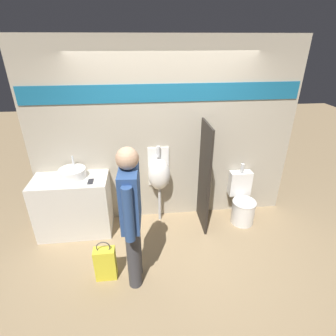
% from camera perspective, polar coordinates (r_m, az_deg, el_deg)
% --- Properties ---
extents(ground_plane, '(16.00, 16.00, 0.00)m').
position_cam_1_polar(ground_plane, '(4.02, 0.28, -14.62)').
color(ground_plane, '#997F5B').
extents(display_wall, '(3.88, 0.07, 2.70)m').
position_cam_1_polar(display_wall, '(3.85, -0.73, 6.99)').
color(display_wall, '#B2A893').
rests_on(display_wall, ground_plane).
extents(sink_counter, '(1.04, 0.53, 0.89)m').
position_cam_1_polar(sink_counter, '(4.10, -19.80, -7.76)').
color(sink_counter, silver).
rests_on(sink_counter, ground_plane).
extents(sink_basin, '(0.37, 0.37, 0.27)m').
position_cam_1_polar(sink_basin, '(3.89, -20.07, -1.05)').
color(sink_basin, white).
rests_on(sink_basin, sink_counter).
extents(cell_phone, '(0.07, 0.14, 0.01)m').
position_cam_1_polar(cell_phone, '(3.72, -16.50, -2.83)').
color(cell_phone, '#232328').
rests_on(cell_phone, sink_counter).
extents(divider_near_counter, '(0.03, 0.59, 1.63)m').
position_cam_1_polar(divider_near_counter, '(3.87, 7.88, -2.04)').
color(divider_near_counter, '#28231E').
rests_on(divider_near_counter, ground_plane).
extents(urinal_near_counter, '(0.33, 0.26, 1.24)m').
position_cam_1_polar(urinal_near_counter, '(3.92, -1.95, -1.36)').
color(urinal_near_counter, silver).
rests_on(urinal_near_counter, ground_plane).
extents(toilet, '(0.37, 0.53, 0.91)m').
position_cam_1_polar(toilet, '(4.33, 15.83, -7.24)').
color(toilet, white).
rests_on(toilet, ground_plane).
extents(person_in_vest, '(0.23, 0.60, 1.72)m').
position_cam_1_polar(person_in_vest, '(2.87, -7.96, -10.00)').
color(person_in_vest, '#3D3D42').
rests_on(person_in_vest, ground_plane).
extents(shopping_bag, '(0.25, 0.14, 0.56)m').
position_cam_1_polar(shopping_bag, '(3.42, -13.46, -19.52)').
color(shopping_bag, yellow).
rests_on(shopping_bag, ground_plane).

